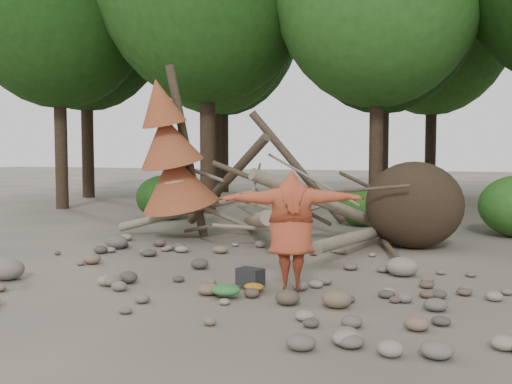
% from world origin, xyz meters
% --- Properties ---
extents(ground, '(120.00, 120.00, 0.00)m').
position_xyz_m(ground, '(0.00, 0.00, 0.00)').
color(ground, '#514C44').
rests_on(ground, ground).
extents(deadfall_pile, '(8.55, 5.24, 3.30)m').
position_xyz_m(deadfall_pile, '(2.02, 4.24, 0.95)').
color(deadfall_pile, '#332619').
rests_on(deadfall_pile, ground).
extents(dead_conifer, '(2.06, 2.16, 4.35)m').
position_xyz_m(dead_conifer, '(-3.12, 3.37, 2.11)').
color(dead_conifer, '#4C3F30').
rests_on(dead_conifer, ground).
extents(bush_left, '(1.80, 1.80, 1.44)m').
position_xyz_m(bush_left, '(-5.50, 7.20, 0.72)').
color(bush_left, '#1B4512').
rests_on(bush_left, ground).
extents(bush_mid, '(1.40, 1.40, 1.12)m').
position_xyz_m(bush_mid, '(0.80, 7.80, 0.56)').
color(bush_mid, '#245819').
rests_on(bush_mid, ground).
extents(frisbee_thrower, '(3.24, 1.37, 1.82)m').
position_xyz_m(frisbee_thrower, '(1.21, -0.77, 0.99)').
color(frisbee_thrower, '#A23F24').
rests_on(frisbee_thrower, ground).
extents(backpack, '(0.47, 0.38, 0.27)m').
position_xyz_m(backpack, '(0.50, -0.64, 0.14)').
color(backpack, black).
rests_on(backpack, ground).
extents(cloth_green, '(0.44, 0.37, 0.17)m').
position_xyz_m(cloth_green, '(0.38, -1.36, 0.08)').
color(cloth_green, '#2C7030').
rests_on(cloth_green, ground).
extents(cloth_orange, '(0.32, 0.26, 0.12)m').
position_xyz_m(cloth_orange, '(0.66, -0.92, 0.06)').
color(cloth_orange, '#A2681B').
rests_on(cloth_orange, ground).
extents(boulder_front_left, '(0.62, 0.56, 0.37)m').
position_xyz_m(boulder_front_left, '(-3.65, -1.50, 0.19)').
color(boulder_front_left, slate).
rests_on(boulder_front_left, ground).
extents(boulder_front_right, '(0.43, 0.38, 0.26)m').
position_xyz_m(boulder_front_right, '(2.04, -1.27, 0.13)').
color(boulder_front_right, brown).
rests_on(boulder_front_right, ground).
extents(boulder_mid_right, '(0.56, 0.51, 0.34)m').
position_xyz_m(boulder_mid_right, '(2.68, 1.16, 0.17)').
color(boulder_mid_right, gray).
rests_on(boulder_mid_right, ground).
extents(boulder_mid_left, '(0.52, 0.47, 0.31)m').
position_xyz_m(boulder_mid_left, '(-3.69, 1.83, 0.16)').
color(boulder_mid_left, '#5F5850').
rests_on(boulder_mid_left, ground).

